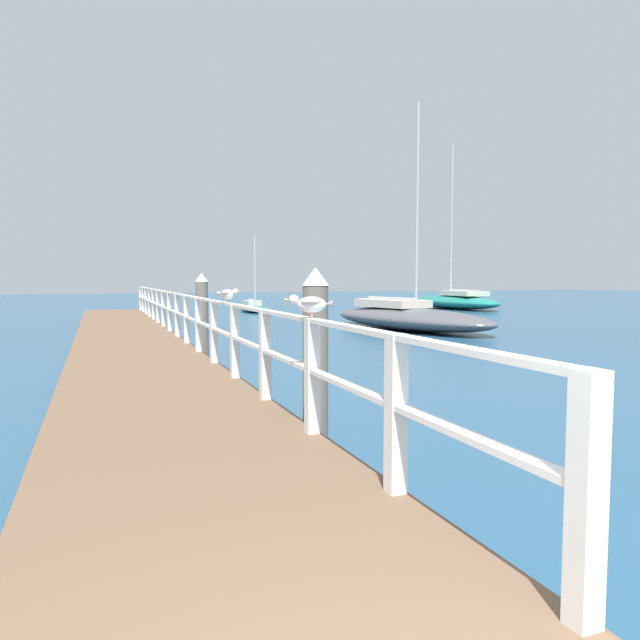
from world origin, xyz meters
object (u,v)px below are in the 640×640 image
Objects in this scene: seagull_background at (228,294)px; boat_2 at (254,307)px; boat_3 at (407,317)px; dock_piling_far at (202,319)px; boat_1 at (455,301)px; dock_piling_near at (316,362)px; seagull_foreground at (311,304)px.

seagull_background is 25.46m from boat_2.
boat_2 is 0.51× the size of boat_3.
seagull_background is 0.05× the size of boat_3.
boat_2 is at bearing -134.95° from seagull_background.
boat_3 is at bearing -160.11° from seagull_background.
boat_1 is (19.68, 18.83, -0.56)m from dock_piling_far.
boat_1 is at bearing -142.14° from boat_3.
boat_1 reaches higher than boat_3.
dock_piling_near is at bearing -90.00° from dock_piling_far.
boat_1 reaches higher than boat_2.
dock_piling_far is at bearing -136.06° from boat_1.
boat_1 is at bearing 174.88° from boat_2.
boat_1 is 16.49m from boat_3.
boat_1 reaches higher than seagull_background.
seagull_background is at bearing 37.74° from boat_3.
dock_piling_far is 27.24m from boat_1.
dock_piling_near and dock_piling_far have the same top height.
dock_piling_far is at bearing 35.22° from seagull_foreground.
dock_piling_far is at bearing 90.00° from dock_piling_near.
dock_piling_near is 2.87m from seagull_background.
dock_piling_near reaches higher than seagull_foreground.
seagull_background is at bearing 97.76° from dock_piling_near.
dock_piling_near is 0.19× the size of boat_1.
boat_1 is (20.07, 27.08, -1.24)m from seagull_foreground.
seagull_background is at bearing 37.74° from seagull_foreground.
boat_1 is at bearing 43.74° from dock_piling_far.
boat_1 reaches higher than dock_piling_far.
seagull_background is 0.10× the size of boat_2.
boat_1 is 13.32m from boat_2.
seagull_background is at bearing -130.37° from boat_1.
boat_1 is (19.68, 26.18, -0.56)m from dock_piling_near.
dock_piling_far is at bearing 71.66° from boat_2.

